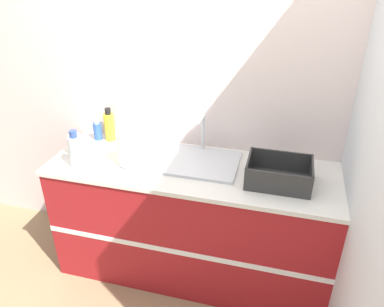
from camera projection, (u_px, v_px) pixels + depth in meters
ground_plane at (181, 299)px, 2.68m from camera, size 12.00×12.00×0.00m
wall_back at (205, 96)px, 2.63m from camera, size 4.34×0.06×2.60m
wall_right at (364, 132)px, 2.10m from camera, size 0.06×2.64×2.60m
counter_cabinet at (193, 221)px, 2.73m from camera, size 1.96×0.67×0.92m
sink at (197, 160)px, 2.56m from camera, size 0.57×0.42×0.28m
paper_towel_roll at (128, 149)px, 2.48m from camera, size 0.13×0.13×0.23m
dish_rack at (279, 175)px, 2.32m from camera, size 0.40×0.29×0.15m
bottle_clear at (76, 151)px, 2.46m from camera, size 0.09×0.09×0.27m
bottle_blue at (98, 131)px, 2.85m from camera, size 0.06×0.06×0.16m
bottle_yellow at (109, 126)px, 2.82m from camera, size 0.08×0.08×0.26m
bottle_white_spray at (75, 144)px, 2.63m from camera, size 0.09×0.09×0.19m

